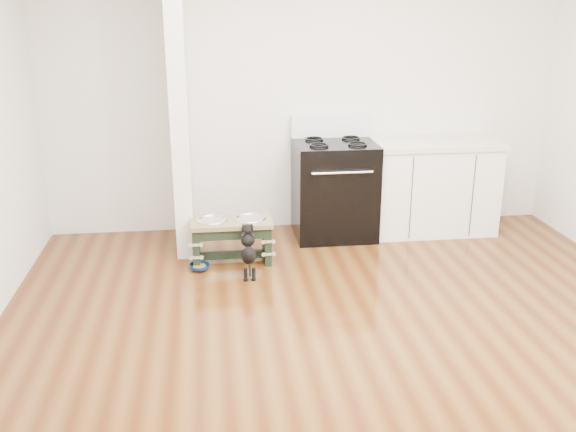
# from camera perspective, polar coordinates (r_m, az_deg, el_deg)

# --- Properties ---
(ground) EXTENTS (5.00, 5.00, 0.00)m
(ground) POSITION_cam_1_polar(r_m,az_deg,el_deg) (4.38, 6.26, -11.54)
(ground) COLOR #48230C
(ground) RESTS_ON ground
(room_shell) EXTENTS (5.00, 5.00, 5.00)m
(room_shell) POSITION_cam_1_polar(r_m,az_deg,el_deg) (3.83, 7.12, 9.91)
(room_shell) COLOR silver
(room_shell) RESTS_ON ground
(partition_wall) EXTENTS (0.15, 0.80, 2.70)m
(partition_wall) POSITION_cam_1_polar(r_m,az_deg,el_deg) (5.84, -9.62, 10.08)
(partition_wall) COLOR silver
(partition_wall) RESTS_ON ground
(oven_range) EXTENTS (0.76, 0.69, 1.14)m
(oven_range) POSITION_cam_1_polar(r_m,az_deg,el_deg) (6.19, 4.13, 2.51)
(oven_range) COLOR black
(oven_range) RESTS_ON ground
(cabinet_run) EXTENTS (1.24, 0.64, 0.91)m
(cabinet_run) POSITION_cam_1_polar(r_m,az_deg,el_deg) (6.48, 12.64, 2.59)
(cabinet_run) COLOR white
(cabinet_run) RESTS_ON ground
(dog_feeder) EXTENTS (0.70, 0.38, 0.40)m
(dog_feeder) POSITION_cam_1_polar(r_m,az_deg,el_deg) (5.61, -5.05, -1.42)
(dog_feeder) COLOR black
(dog_feeder) RESTS_ON ground
(puppy) EXTENTS (0.12, 0.36, 0.43)m
(puppy) POSITION_cam_1_polar(r_m,az_deg,el_deg) (5.33, -3.54, -2.96)
(puppy) COLOR black
(puppy) RESTS_ON ground
(floor_bowl) EXTENTS (0.19, 0.19, 0.05)m
(floor_bowl) POSITION_cam_1_polar(r_m,az_deg,el_deg) (5.54, -7.88, -4.53)
(floor_bowl) COLOR #0B2351
(floor_bowl) RESTS_ON ground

